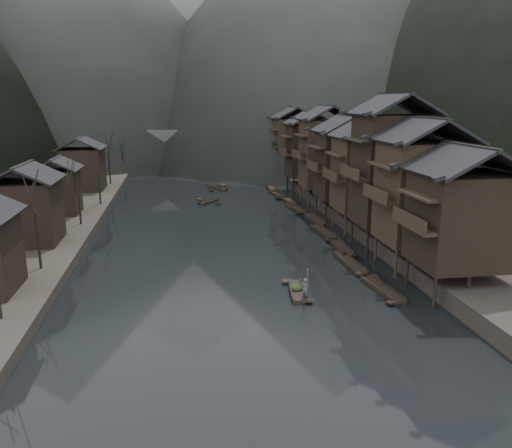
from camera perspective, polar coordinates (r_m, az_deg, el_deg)
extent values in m
plane|color=black|center=(46.51, -2.41, -5.55)|extent=(300.00, 300.00, 0.00)
cube|color=#2D2823|center=(93.70, 16.48, 4.46)|extent=(40.00, 200.00, 1.80)
cylinder|color=black|center=(40.80, 19.76, -7.34)|extent=(0.30, 0.30, 2.90)
cylinder|color=black|center=(44.78, 16.87, -5.20)|extent=(0.30, 0.30, 2.90)
cylinder|color=black|center=(42.15, 23.07, -6.96)|extent=(0.30, 0.30, 2.90)
cylinder|color=black|center=(46.02, 19.97, -4.93)|extent=(0.30, 0.30, 2.90)
cube|color=black|center=(42.87, 22.45, 0.46)|extent=(7.00, 6.00, 7.42)
cube|color=black|center=(41.04, 17.62, -0.23)|extent=(1.20, 5.70, 0.25)
cylinder|color=black|center=(46.66, 15.72, -4.34)|extent=(0.30, 0.30, 2.90)
cylinder|color=black|center=(50.85, 13.51, -2.68)|extent=(0.30, 0.30, 2.90)
cylinder|color=black|center=(47.85, 18.73, -4.10)|extent=(0.30, 0.30, 2.90)
cylinder|color=black|center=(51.94, 16.33, -2.51)|extent=(0.30, 0.30, 2.90)
cube|color=black|center=(48.67, 18.36, 3.43)|extent=(7.00, 6.00, 9.24)
cube|color=black|center=(47.07, 13.97, 2.81)|extent=(1.20, 5.70, 0.25)
cylinder|color=black|center=(52.81, 12.62, -2.00)|extent=(0.30, 0.30, 2.90)
cylinder|color=black|center=(57.13, 10.89, -0.69)|extent=(0.30, 0.30, 2.90)
cylinder|color=black|center=(53.86, 15.35, -1.85)|extent=(0.30, 0.30, 2.90)
cylinder|color=black|center=(58.11, 13.45, -0.58)|extent=(0.30, 0.30, 2.90)
cube|color=black|center=(54.74, 15.15, 5.94)|extent=(7.00, 6.00, 11.45)
cube|color=black|center=(53.33, 11.16, 5.33)|extent=(1.20, 5.70, 0.25)
cylinder|color=black|center=(59.14, 10.19, -0.16)|extent=(0.30, 0.30, 2.90)
cylinder|color=black|center=(63.57, 8.80, 0.89)|extent=(0.30, 0.30, 2.90)
cylinder|color=black|center=(60.08, 12.67, -0.06)|extent=(0.30, 0.30, 2.90)
cylinder|color=black|center=(64.44, 11.13, 0.97)|extent=(0.30, 0.30, 2.90)
cube|color=black|center=(61.33, 12.45, 5.59)|extent=(7.00, 6.00, 8.63)
cube|color=black|center=(60.07, 8.85, 5.16)|extent=(1.20, 5.70, 0.25)
cylinder|color=black|center=(66.54, 7.98, 1.51)|extent=(0.30, 0.30, 2.90)
cylinder|color=black|center=(71.05, 6.88, 2.35)|extent=(0.30, 0.30, 2.90)
cylinder|color=black|center=(67.38, 10.22, 1.58)|extent=(0.30, 0.30, 2.90)
cylinder|color=black|center=(71.83, 8.99, 2.41)|extent=(0.30, 0.30, 2.90)
cube|color=black|center=(68.77, 10.06, 6.66)|extent=(7.00, 6.00, 8.79)
cube|color=black|center=(67.65, 6.81, 6.28)|extent=(1.20, 5.70, 0.25)
cylinder|color=black|center=(75.02, 6.02, 3.00)|extent=(0.30, 0.30, 2.90)
cylinder|color=black|center=(79.59, 5.14, 3.66)|extent=(0.30, 0.30, 2.90)
cylinder|color=black|center=(75.76, 8.03, 3.05)|extent=(0.30, 0.30, 2.90)
cylinder|color=black|center=(80.29, 7.05, 3.70)|extent=(0.30, 0.30, 2.90)
cube|color=black|center=(77.21, 7.93, 7.98)|extent=(7.00, 6.00, 9.98)
cube|color=black|center=(76.22, 5.01, 7.60)|extent=(1.20, 5.70, 0.25)
cylinder|color=black|center=(84.56, 4.30, 4.29)|extent=(0.30, 0.30, 2.90)
cylinder|color=black|center=(89.18, 3.60, 4.81)|extent=(0.30, 0.30, 2.90)
cylinder|color=black|center=(85.22, 6.11, 4.33)|extent=(0.30, 0.30, 2.90)
cylinder|color=black|center=(89.80, 5.32, 4.84)|extent=(0.30, 0.30, 2.90)
cube|color=black|center=(86.85, 6.02, 8.33)|extent=(7.00, 6.00, 8.87)
cube|color=black|center=(85.96, 3.41, 8.02)|extent=(1.20, 5.70, 0.25)
cylinder|color=black|center=(96.14, 2.68, 5.50)|extent=(0.30, 0.30, 2.90)
cylinder|color=black|center=(100.80, 2.14, 5.90)|extent=(0.30, 0.30, 2.90)
cylinder|color=black|center=(96.72, 4.29, 5.52)|extent=(0.30, 0.30, 2.90)
cylinder|color=black|center=(101.35, 3.68, 5.93)|extent=(0.30, 0.30, 2.90)
cube|color=black|center=(98.42, 4.24, 9.19)|extent=(7.00, 6.00, 9.40)
cube|color=black|center=(97.64, 1.92, 8.91)|extent=(1.20, 5.70, 0.25)
cube|color=black|center=(56.91, -24.66, 1.46)|extent=(6.00, 6.00, 6.50)
cube|color=black|center=(70.30, -21.65, 3.65)|extent=(5.00, 5.00, 5.80)
cube|color=black|center=(87.68, -19.18, 6.08)|extent=(6.50, 6.50, 6.80)
cylinder|color=black|center=(38.00, -27.20, -5.45)|extent=(0.24, 0.24, 5.46)
cylinder|color=black|center=(47.82, -23.32, -1.46)|extent=(0.24, 0.24, 5.11)
cylinder|color=black|center=(63.36, -19.79, 2.47)|extent=(0.24, 0.24, 5.16)
cylinder|color=black|center=(75.08, -18.11, 4.10)|extent=(0.24, 0.24, 4.62)
cylinder|color=black|center=(92.98, -16.40, 6.33)|extent=(0.24, 0.24, 5.58)
cylinder|color=black|center=(106.39, -15.46, 6.93)|extent=(0.24, 0.24, 4.22)
cube|color=black|center=(43.28, 14.22, -7.31)|extent=(1.75, 5.98, 0.30)
cube|color=black|center=(43.22, 14.23, -7.09)|extent=(1.79, 5.87, 0.10)
cube|color=black|center=(45.77, 13.24, -5.88)|extent=(1.01, 0.83, 0.32)
cube|color=black|center=(40.73, 15.36, -8.56)|extent=(1.01, 0.83, 0.32)
cube|color=black|center=(49.32, 10.69, -4.45)|extent=(1.33, 6.75, 0.30)
cube|color=black|center=(49.27, 10.70, -4.25)|extent=(1.38, 6.61, 0.10)
cube|color=black|center=(52.21, 9.64, -3.20)|extent=(0.96, 0.86, 0.34)
cube|color=black|center=(46.39, 11.88, -5.53)|extent=(0.96, 0.86, 0.34)
cube|color=black|center=(54.45, 9.63, -2.63)|extent=(1.35, 6.42, 0.30)
cube|color=black|center=(54.40, 9.64, -2.45)|extent=(1.40, 6.29, 0.10)
cube|color=black|center=(57.17, 8.57, -1.63)|extent=(0.97, 0.82, 0.34)
cube|color=black|center=(51.69, 10.83, -3.43)|extent=(0.97, 0.82, 0.34)
cube|color=black|center=(59.91, 7.84, -1.02)|extent=(1.79, 6.84, 0.30)
cube|color=black|center=(59.86, 7.85, -0.85)|extent=(1.83, 6.72, 0.10)
cube|color=black|center=(62.96, 7.31, -0.13)|extent=(1.02, 0.92, 0.34)
cube|color=black|center=(56.80, 8.45, -1.73)|extent=(1.02, 0.92, 0.34)
cube|color=black|center=(66.17, 6.73, 0.46)|extent=(1.37, 6.16, 0.30)
cube|color=black|center=(66.13, 6.73, 0.61)|extent=(1.42, 6.04, 0.10)
cube|color=black|center=(68.93, 6.19, 1.15)|extent=(0.97, 0.80, 0.33)
cube|color=black|center=(63.36, 7.32, -0.04)|extent=(0.97, 0.80, 0.33)
cube|color=black|center=(72.37, 4.62, 1.69)|extent=(1.85, 5.90, 0.30)
cube|color=black|center=(72.34, 4.62, 1.83)|extent=(1.89, 5.80, 0.10)
cube|color=black|center=(75.06, 4.41, 2.25)|extent=(1.02, 0.84, 0.32)
cube|color=black|center=(69.64, 4.85, 1.31)|extent=(1.02, 0.84, 0.32)
cube|color=black|center=(77.94, 3.76, 2.60)|extent=(1.12, 6.96, 0.30)
cube|color=black|center=(77.91, 3.76, 2.73)|extent=(1.18, 6.82, 0.10)
cube|color=black|center=(81.11, 3.24, 3.16)|extent=(0.94, 0.86, 0.35)
cube|color=black|center=(74.73, 4.32, 2.20)|extent=(0.94, 0.86, 0.35)
cube|color=black|center=(83.16, 2.45, 3.35)|extent=(2.01, 6.78, 0.30)
cube|color=black|center=(83.13, 2.45, 3.47)|extent=(2.05, 6.66, 0.10)
cube|color=black|center=(86.29, 2.33, 3.83)|extent=(1.04, 0.94, 0.34)
cube|color=black|center=(79.99, 2.58, 3.02)|extent=(1.04, 0.94, 0.34)
cube|color=black|center=(88.37, 1.82, 3.99)|extent=(1.28, 6.14, 0.30)
cube|color=black|center=(88.34, 1.82, 4.10)|extent=(1.33, 6.02, 0.10)
cube|color=black|center=(91.17, 1.43, 4.39)|extent=(0.96, 0.78, 0.33)
cube|color=black|center=(85.53, 2.24, 3.74)|extent=(0.96, 0.78, 0.33)
cube|color=black|center=(94.88, 1.96, 4.69)|extent=(1.46, 7.18, 0.30)
cube|color=black|center=(94.85, 1.96, 4.79)|extent=(1.50, 7.04, 0.10)
cube|color=black|center=(98.15, 1.49, 5.09)|extent=(0.98, 0.92, 0.35)
cube|color=black|center=(91.58, 2.47, 4.43)|extent=(0.98, 0.92, 0.35)
cube|color=black|center=(77.95, -5.47, 2.57)|extent=(3.53, 4.23, 0.30)
cube|color=black|center=(77.91, -5.47, 2.70)|extent=(3.51, 4.18, 0.10)
cube|color=black|center=(79.56, -6.49, 2.88)|extent=(1.02, 0.97, 0.29)
cube|color=black|center=(76.30, -4.41, 2.45)|extent=(1.02, 0.97, 0.29)
cube|color=black|center=(89.86, -4.45, 4.12)|extent=(3.50, 5.41, 0.30)
cube|color=black|center=(89.83, -4.46, 4.24)|extent=(3.49, 5.33, 0.10)
cube|color=black|center=(92.27, -3.79, 4.48)|extent=(1.08, 1.01, 0.32)
cube|color=black|center=(87.42, -5.16, 3.92)|extent=(1.08, 1.01, 0.32)
cube|color=black|center=(106.24, -6.57, 5.61)|extent=(1.75, 4.94, 0.30)
cube|color=black|center=(106.21, -6.57, 5.71)|extent=(1.78, 4.85, 0.10)
cube|color=black|center=(108.50, -6.43, 5.87)|extent=(0.93, 0.73, 0.30)
cube|color=black|center=(103.94, -6.72, 5.50)|extent=(0.93, 0.73, 0.30)
cube|color=#4C4C4F|center=(115.96, -6.53, 9.82)|extent=(40.00, 6.00, 1.60)
cube|color=#4C4C4F|center=(113.18, -6.48, 10.38)|extent=(40.00, 0.50, 1.00)
cube|color=#4C4C4F|center=(118.56, -6.60, 10.54)|extent=(40.00, 0.50, 1.00)
cube|color=#4C4C4F|center=(116.58, -13.42, 7.58)|extent=(3.20, 6.00, 6.40)
cube|color=#4C4C4F|center=(116.22, -8.71, 7.78)|extent=(3.20, 6.00, 6.40)
cube|color=#4C4C4F|center=(116.59, -4.24, 7.92)|extent=(3.20, 6.00, 6.40)
cube|color=#4C4C4F|center=(117.72, 0.42, 8.02)|extent=(3.20, 6.00, 6.40)
cube|color=black|center=(41.77, 4.66, -7.70)|extent=(1.68, 4.83, 0.30)
cube|color=black|center=(41.71, 4.67, -7.47)|extent=(1.72, 4.74, 0.10)
cube|color=black|center=(43.70, 3.57, -6.48)|extent=(0.95, 0.71, 0.29)
cube|color=black|center=(39.78, 5.87, -8.66)|extent=(0.95, 0.71, 0.29)
ellipsoid|color=black|center=(41.75, 4.56, -6.79)|extent=(1.13, 1.48, 0.68)
imported|color=#515153|center=(39.80, 5.65, -7.06)|extent=(0.76, 0.68, 1.74)
cylinder|color=#8C7A51|center=(39.00, 6.02, -3.48)|extent=(0.65, 1.84, 3.45)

